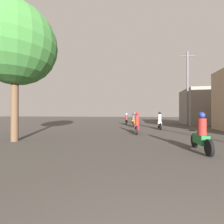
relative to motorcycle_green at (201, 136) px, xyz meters
The scene contains 9 objects.
motorcycle_green is the anchor object (origin of this frame).
motorcycle_red 5.36m from the motorcycle_green, 117.34° to the left, with size 0.60×1.94×1.58m.
motorcycle_white 8.18m from the motorcycle_green, 92.67° to the left, with size 0.60×1.94×1.62m.
motorcycle_orange 10.79m from the motorcycle_green, 105.28° to the left, with size 0.60×2.01×1.52m.
motorcycle_black 13.80m from the motorcycle_green, 106.06° to the left, with size 0.60×1.98×1.49m.
motorcycle_silver 17.69m from the motorcycle_green, 98.92° to the left, with size 0.60×2.07×1.57m.
building_right_far 16.30m from the motorcycle_green, 67.13° to the left, with size 5.09×5.03×4.61m.
utility_pole_far 12.79m from the motorcycle_green, 74.82° to the left, with size 1.60×0.20×8.48m.
street_tree 9.98m from the motorcycle_green, behind, with size 4.29×4.29×7.31m.
Camera 1 is at (-0.55, -0.37, 1.49)m, focal length 24.00 mm.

